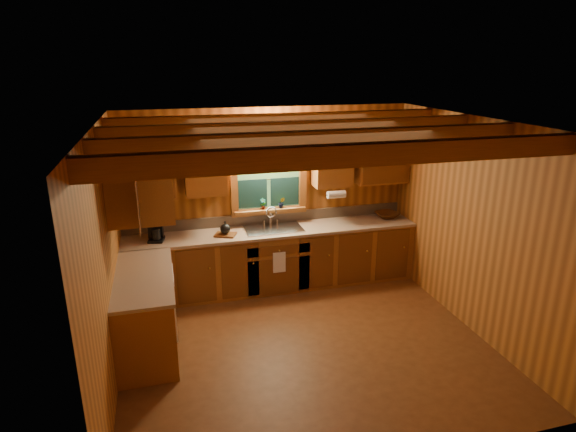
% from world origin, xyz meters
% --- Properties ---
extents(room, '(4.20, 4.20, 4.20)m').
position_xyz_m(room, '(0.00, 0.00, 1.30)').
color(room, '#5E3316').
rests_on(room, ground).
extents(ceiling_beams, '(4.20, 2.54, 0.18)m').
position_xyz_m(ceiling_beams, '(0.00, 0.00, 2.49)').
color(ceiling_beams, brown).
rests_on(ceiling_beams, room).
extents(base_cabinets, '(4.20, 2.22, 0.86)m').
position_xyz_m(base_cabinets, '(-0.49, 1.28, 0.43)').
color(base_cabinets, brown).
rests_on(base_cabinets, ground).
extents(countertop, '(4.20, 2.24, 0.04)m').
position_xyz_m(countertop, '(-0.48, 1.29, 0.88)').
color(countertop, tan).
rests_on(countertop, base_cabinets).
extents(backsplash, '(4.20, 0.02, 0.16)m').
position_xyz_m(backsplash, '(0.00, 1.89, 0.98)').
color(backsplash, '#9D8369').
rests_on(backsplash, room).
extents(dishwasher_panel, '(0.02, 0.60, 0.80)m').
position_xyz_m(dishwasher_panel, '(-1.47, 0.68, 0.43)').
color(dishwasher_panel, white).
rests_on(dishwasher_panel, base_cabinets).
extents(upper_cabinets, '(4.19, 1.77, 0.78)m').
position_xyz_m(upper_cabinets, '(-0.56, 1.42, 1.84)').
color(upper_cabinets, brown).
rests_on(upper_cabinets, room).
extents(window, '(1.12, 0.08, 1.00)m').
position_xyz_m(window, '(0.00, 1.87, 1.53)').
color(window, brown).
rests_on(window, room).
extents(window_sill, '(1.06, 0.14, 0.04)m').
position_xyz_m(window_sill, '(0.00, 1.82, 1.12)').
color(window_sill, brown).
rests_on(window_sill, room).
extents(wall_sconce, '(0.45, 0.21, 0.17)m').
position_xyz_m(wall_sconce, '(0.00, 1.75, 2.16)').
color(wall_sconce, black).
rests_on(wall_sconce, room).
extents(paper_towel_roll, '(0.27, 0.11, 0.11)m').
position_xyz_m(paper_towel_roll, '(0.92, 1.53, 1.37)').
color(paper_towel_roll, white).
rests_on(paper_towel_roll, upper_cabinets).
extents(dish_towel, '(0.18, 0.01, 0.30)m').
position_xyz_m(dish_towel, '(0.00, 1.26, 0.52)').
color(dish_towel, white).
rests_on(dish_towel, base_cabinets).
extents(sink, '(0.82, 0.48, 0.43)m').
position_xyz_m(sink, '(0.00, 1.60, 0.86)').
color(sink, silver).
rests_on(sink, countertop).
extents(coffee_maker, '(0.19, 0.25, 0.34)m').
position_xyz_m(coffee_maker, '(-1.63, 1.59, 1.07)').
color(coffee_maker, black).
rests_on(coffee_maker, countertop).
extents(utensil_crock, '(0.12, 0.12, 0.35)m').
position_xyz_m(utensil_crock, '(-1.60, 1.67, 0.99)').
color(utensil_crock, silver).
rests_on(utensil_crock, countertop).
extents(cutting_board, '(0.34, 0.30, 0.03)m').
position_xyz_m(cutting_board, '(-0.70, 1.52, 0.91)').
color(cutting_board, brown).
rests_on(cutting_board, countertop).
extents(teakettle, '(0.14, 0.14, 0.18)m').
position_xyz_m(teakettle, '(-0.70, 1.52, 1.00)').
color(teakettle, black).
rests_on(teakettle, cutting_board).
extents(wicker_basket, '(0.37, 0.37, 0.08)m').
position_xyz_m(wicker_basket, '(1.81, 1.65, 0.94)').
color(wicker_basket, '#48230C').
rests_on(wicker_basket, countertop).
extents(potted_plant_left, '(0.10, 0.08, 0.17)m').
position_xyz_m(potted_plant_left, '(-0.10, 1.81, 1.23)').
color(potted_plant_left, brown).
rests_on(potted_plant_left, window_sill).
extents(potted_plant_right, '(0.10, 0.09, 0.16)m').
position_xyz_m(potted_plant_right, '(0.18, 1.81, 1.22)').
color(potted_plant_right, brown).
rests_on(potted_plant_right, window_sill).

